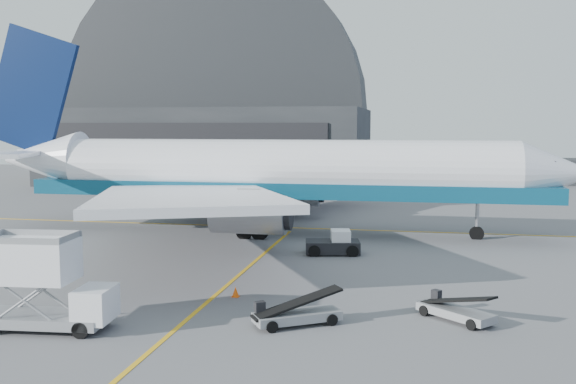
% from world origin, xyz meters
% --- Properties ---
extents(ground, '(200.00, 200.00, 0.00)m').
position_xyz_m(ground, '(0.00, 0.00, 0.00)').
color(ground, '#565659').
rests_on(ground, ground).
extents(taxi_lines, '(80.00, 42.12, 0.02)m').
position_xyz_m(taxi_lines, '(0.00, 12.67, 0.01)').
color(taxi_lines, gold).
rests_on(taxi_lines, ground).
extents(hangar, '(50.00, 28.30, 28.00)m').
position_xyz_m(hangar, '(-22.00, 64.95, 9.54)').
color(hangar, black).
rests_on(hangar, ground).
extents(airliner, '(53.93, 52.30, 18.93)m').
position_xyz_m(airliner, '(-2.41, 17.15, 5.30)').
color(airliner, white).
rests_on(airliner, ground).
extents(catering_truck, '(6.30, 2.81, 4.22)m').
position_xyz_m(catering_truck, '(-6.02, -11.19, 2.13)').
color(catering_truck, gray).
rests_on(catering_truck, ground).
extents(pushback_tug, '(4.25, 2.93, 1.82)m').
position_xyz_m(pushback_tug, '(5.09, 8.85, 0.68)').
color(pushback_tug, black).
rests_on(pushback_tug, ground).
extents(belt_loader_a, '(4.25, 3.36, 1.68)m').
position_xyz_m(belt_loader_a, '(5.37, -8.28, 0.52)').
color(belt_loader_a, gray).
rests_on(belt_loader_a, ground).
extents(belt_loader_b, '(3.79, 3.56, 1.58)m').
position_xyz_m(belt_loader_b, '(12.82, -6.02, 0.49)').
color(belt_loader_b, gray).
rests_on(belt_loader_b, ground).
extents(traffic_cone, '(0.40, 0.40, 0.58)m').
position_xyz_m(traffic_cone, '(1.19, -3.99, 0.28)').
color(traffic_cone, '#FF5608').
rests_on(traffic_cone, ground).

